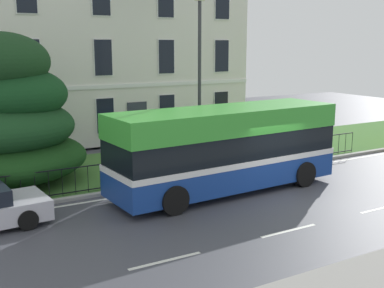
% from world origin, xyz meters
% --- Properties ---
extents(ground_plane, '(60.00, 56.00, 0.18)m').
position_xyz_m(ground_plane, '(0.00, 1.22, -0.01)').
color(ground_plane, '#42434C').
extents(georgian_townhouse, '(14.40, 10.58, 11.61)m').
position_xyz_m(georgian_townhouse, '(-0.89, 16.82, 5.96)').
color(georgian_townhouse, silver).
rests_on(georgian_townhouse, ground_plane).
extents(iron_verge_railing, '(16.58, 0.04, 0.97)m').
position_xyz_m(iron_verge_railing, '(-0.89, 4.40, 0.62)').
color(iron_verge_railing, black).
rests_on(iron_verge_railing, ground_plane).
extents(evergreen_tree, '(5.95, 5.95, 5.68)m').
position_xyz_m(evergreen_tree, '(-8.13, 7.33, 2.45)').
color(evergreen_tree, '#423328').
rests_on(evergreen_tree, ground_plane).
extents(single_decker_bus, '(8.87, 3.02, 3.06)m').
position_xyz_m(single_decker_bus, '(-1.42, 2.40, 1.61)').
color(single_decker_bus, navy).
rests_on(single_decker_bus, ground_plane).
extents(street_lamp_post, '(0.36, 0.24, 7.25)m').
position_xyz_m(street_lamp_post, '(-0.72, 5.44, 4.24)').
color(street_lamp_post, '#333338').
rests_on(street_lamp_post, ground_plane).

